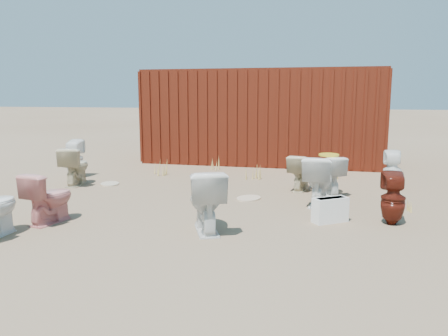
% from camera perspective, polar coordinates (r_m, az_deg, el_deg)
% --- Properties ---
extents(ground, '(100.00, 100.00, 0.00)m').
position_cam_1_polar(ground, '(6.90, -1.15, -5.32)').
color(ground, brown).
rests_on(ground, ground).
extents(shipping_container, '(6.00, 2.40, 2.40)m').
position_cam_1_polar(shipping_container, '(11.79, 5.16, 6.74)').
color(shipping_container, '#551D0E').
rests_on(shipping_container, ground).
extents(toilet_front_pink, '(0.54, 0.78, 0.72)m').
position_cam_1_polar(toilet_front_pink, '(6.55, -21.89, -3.58)').
color(toilet_front_pink, '#E28682').
rests_on(toilet_front_pink, ground).
extents(toilet_front_c, '(0.75, 0.93, 0.83)m').
position_cam_1_polar(toilet_front_c, '(5.69, -2.38, -4.24)').
color(toilet_front_c, white).
rests_on(toilet_front_c, ground).
extents(toilet_front_maroon, '(0.35, 0.35, 0.73)m').
position_cam_1_polar(toilet_front_maroon, '(6.43, 21.21, -3.74)').
color(toilet_front_maroon, '#56190E').
rests_on(toilet_front_maroon, ground).
extents(toilet_front_e, '(0.53, 0.83, 0.81)m').
position_cam_1_polar(toilet_front_e, '(7.21, 12.24, -1.60)').
color(toilet_front_e, white).
rests_on(toilet_front_e, ground).
extents(toilet_back_a, '(0.41, 0.42, 0.82)m').
position_cam_1_polar(toilet_back_a, '(9.92, -18.94, 1.15)').
color(toilet_back_a, white).
rests_on(toilet_back_a, ground).
extents(toilet_back_beige_left, '(0.53, 0.80, 0.76)m').
position_cam_1_polar(toilet_back_beige_left, '(9.10, -18.86, 0.23)').
color(toilet_back_beige_left, beige).
rests_on(toilet_back_beige_left, ground).
extents(toilet_back_beige_right, '(0.51, 0.73, 0.67)m').
position_cam_1_polar(toilet_back_beige_right, '(8.26, 9.98, -0.59)').
color(toilet_back_beige_right, beige).
rests_on(toilet_back_beige_right, ground).
extents(toilet_back_yellowlid, '(0.67, 0.80, 0.71)m').
position_cam_1_polar(toilet_back_yellowlid, '(8.01, 13.44, -0.91)').
color(toilet_back_yellowlid, white).
rests_on(toilet_back_yellowlid, ground).
extents(toilet_back_e, '(0.34, 0.35, 0.75)m').
position_cam_1_polar(toilet_back_e, '(8.70, 21.13, -0.33)').
color(toilet_back_e, white).
rests_on(toilet_back_e, ground).
extents(yellow_lid, '(0.36, 0.45, 0.02)m').
position_cam_1_polar(yellow_lid, '(7.95, 13.54, 1.68)').
color(yellow_lid, gold).
rests_on(yellow_lid, toilet_back_yellowlid).
extents(loose_tank, '(0.52, 0.46, 0.35)m').
position_cam_1_polar(loose_tank, '(6.32, 13.70, -5.34)').
color(loose_tank, white).
rests_on(loose_tank, ground).
extents(loose_lid_near, '(0.55, 0.60, 0.02)m').
position_cam_1_polar(loose_lid_near, '(7.53, 3.24, -3.97)').
color(loose_lid_near, beige).
rests_on(loose_lid_near, ground).
extents(loose_lid_far, '(0.52, 0.58, 0.02)m').
position_cam_1_polar(loose_lid_far, '(9.01, -14.70, -2.01)').
color(loose_lid_far, '#CBB593').
rests_on(loose_lid_far, ground).
extents(weed_clump_a, '(0.36, 0.36, 0.33)m').
position_cam_1_polar(weed_clump_a, '(9.88, -8.33, 0.10)').
color(weed_clump_a, tan).
rests_on(weed_clump_a, ground).
extents(weed_clump_b, '(0.32, 0.32, 0.28)m').
position_cam_1_polar(weed_clump_b, '(9.31, 3.86, -0.55)').
color(weed_clump_b, tan).
rests_on(weed_clump_b, ground).
extents(weed_clump_c, '(0.36, 0.36, 0.37)m').
position_cam_1_polar(weed_clump_c, '(9.47, 13.50, -0.37)').
color(weed_clump_c, tan).
rests_on(weed_clump_c, ground).
extents(weed_clump_d, '(0.30, 0.30, 0.30)m').
position_cam_1_polar(weed_clump_d, '(10.42, -1.31, 0.60)').
color(weed_clump_d, tan).
rests_on(weed_clump_d, ground).
extents(weed_clump_e, '(0.34, 0.34, 0.34)m').
position_cam_1_polar(weed_clump_e, '(10.11, 9.54, 0.32)').
color(weed_clump_e, tan).
rests_on(weed_clump_e, ground).
extents(weed_clump_f, '(0.28, 0.28, 0.22)m').
position_cam_1_polar(weed_clump_f, '(7.21, 22.29, -4.50)').
color(weed_clump_f, tan).
rests_on(weed_clump_f, ground).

